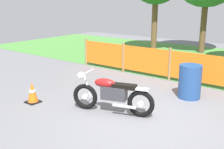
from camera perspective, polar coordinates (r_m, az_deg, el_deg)
name	(u,v)px	position (r m, az deg, el deg)	size (l,w,h in m)	color
ground	(141,120)	(6.10, 5.95, -9.20)	(24.00, 24.00, 0.02)	slate
barrier_fence	(197,68)	(8.60, 17.08, 1.28)	(9.03, 0.08, 1.05)	#997547
motorcycle_lead	(111,94)	(6.25, -0.12, -4.01)	(1.89, 0.79, 0.92)	black
traffic_cone	(32,93)	(7.20, -15.99, -3.58)	(0.32, 0.32, 0.53)	black
spare_drum	(190,82)	(7.49, 15.66, -1.40)	(0.58, 0.58, 0.88)	navy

